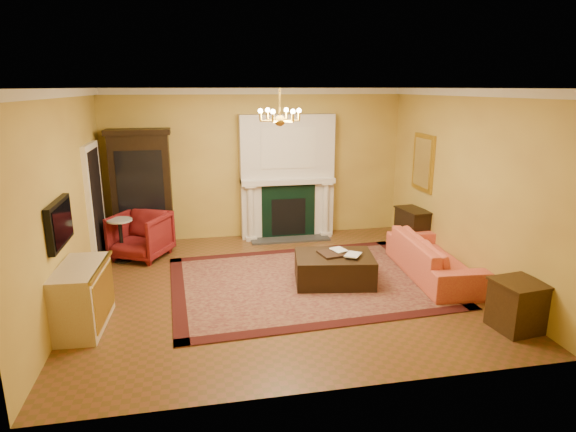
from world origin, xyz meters
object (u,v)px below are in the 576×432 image
object	(u,v)px
pedestal_table	(121,237)
leather_ottoman	(334,269)
china_cabinet	(142,191)
end_table	(517,307)
commode	(82,297)
wingback_armchair	(141,234)
coral_sofa	(434,251)
console_table	(412,230)

from	to	relation	value
pedestal_table	leather_ottoman	size ratio (longest dim) A/B	0.64
china_cabinet	end_table	distance (m)	6.70
china_cabinet	commode	world-z (taller)	china_cabinet
wingback_armchair	coral_sofa	world-z (taller)	wingback_armchair
coral_sofa	console_table	bearing A→B (deg)	-6.49
wingback_armchair	commode	world-z (taller)	wingback_armchair
pedestal_table	end_table	xyz separation A→B (m)	(5.30, -3.57, -0.14)
china_cabinet	wingback_armchair	size ratio (longest dim) A/B	2.37
wingback_armchair	commode	size ratio (longest dim) A/B	0.82
pedestal_table	commode	xyz separation A→B (m)	(-0.15, -2.45, -0.04)
coral_sofa	leather_ottoman	world-z (taller)	coral_sofa
pedestal_table	end_table	bearing A→B (deg)	-33.99
china_cabinet	end_table	bearing A→B (deg)	-42.45
leather_ottoman	pedestal_table	bearing A→B (deg)	163.03
coral_sofa	leather_ottoman	size ratio (longest dim) A/B	1.84
leather_ottoman	console_table	bearing A→B (deg)	43.46
pedestal_table	coral_sofa	world-z (taller)	coral_sofa
china_cabinet	coral_sofa	bearing A→B (deg)	-28.84
commode	end_table	xyz separation A→B (m)	(5.45, -1.12, -0.11)
pedestal_table	end_table	distance (m)	6.39
china_cabinet	end_table	xyz separation A→B (m)	(4.96, -4.43, -0.77)
china_cabinet	console_table	world-z (taller)	china_cabinet
coral_sofa	commode	bearing A→B (deg)	101.82
china_cabinet	leather_ottoman	world-z (taller)	china_cabinet
wingback_armchair	leather_ottoman	xyz separation A→B (m)	(3.11, -1.80, -0.22)
china_cabinet	commode	size ratio (longest dim) A/B	1.94
china_cabinet	console_table	bearing A→B (deg)	-14.24
china_cabinet	console_table	xyz separation A→B (m)	(5.02, -1.21, -0.70)
pedestal_table	leather_ottoman	distance (m)	3.82
wingback_armchair	pedestal_table	distance (m)	0.35
pedestal_table	commode	world-z (taller)	commode
china_cabinet	leather_ottoman	size ratio (longest dim) A/B	1.80
wingback_armchair	pedestal_table	world-z (taller)	wingback_armchair
pedestal_table	console_table	world-z (taller)	pedestal_table
pedestal_table	console_table	xyz separation A→B (m)	(5.36, -0.35, -0.07)
leather_ottoman	end_table	bearing A→B (deg)	-36.47
wingback_armchair	console_table	size ratio (longest dim) A/B	1.21
china_cabinet	pedestal_table	world-z (taller)	china_cabinet
china_cabinet	leather_ottoman	bearing A→B (deg)	-39.97
wingback_armchair	end_table	world-z (taller)	wingback_armchair
pedestal_table	console_table	distance (m)	5.37
commode	console_table	world-z (taller)	commode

